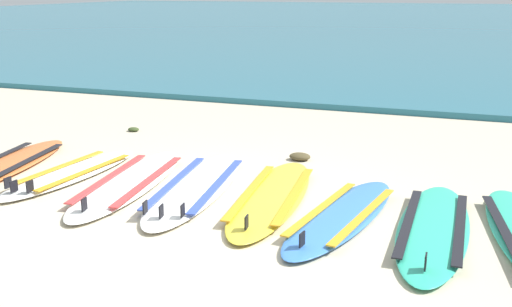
# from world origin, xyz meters

# --- Properties ---
(ground_plane) EXTENTS (80.00, 80.00, 0.00)m
(ground_plane) POSITION_xyz_m (0.00, 0.00, 0.00)
(ground_plane) COLOR #C1B599
(sea) EXTENTS (80.00, 60.00, 0.10)m
(sea) POSITION_xyz_m (0.00, 35.09, 0.05)
(sea) COLOR #23667A
(sea) RESTS_ON ground
(surfboard_0) EXTENTS (0.95, 2.36, 0.18)m
(surfboard_0) POSITION_xyz_m (-2.72, 0.63, 0.04)
(surfboard_0) COLOR orange
(surfboard_0) RESTS_ON ground
(surfboard_1) EXTENTS (0.68, 2.08, 0.18)m
(surfboard_1) POSITION_xyz_m (-1.85, 0.61, 0.04)
(surfboard_1) COLOR white
(surfboard_1) RESTS_ON ground
(surfboard_2) EXTENTS (0.91, 2.47, 0.18)m
(surfboard_2) POSITION_xyz_m (-1.11, 0.55, 0.04)
(surfboard_2) COLOR white
(surfboard_2) RESTS_ON ground
(surfboard_3) EXTENTS (0.95, 2.53, 0.18)m
(surfboard_3) POSITION_xyz_m (-0.41, 0.65, 0.04)
(surfboard_3) COLOR white
(surfboard_3) RESTS_ON ground
(surfboard_4) EXTENTS (0.83, 2.42, 0.18)m
(surfboard_4) POSITION_xyz_m (0.40, 0.63, 0.04)
(surfboard_4) COLOR yellow
(surfboard_4) RESTS_ON ground
(surfboard_5) EXTENTS (0.85, 2.21, 0.18)m
(surfboard_5) POSITION_xyz_m (1.13, 0.37, 0.04)
(surfboard_5) COLOR #3875CC
(surfboard_5) RESTS_ON ground
(surfboard_6) EXTENTS (0.61, 2.29, 0.18)m
(surfboard_6) POSITION_xyz_m (1.91, 0.34, 0.04)
(surfboard_6) COLOR #2DB793
(surfboard_6) RESTS_ON ground
(seaweed_clump_near_shoreline) EXTENTS (0.16, 0.13, 0.06)m
(seaweed_clump_near_shoreline) POSITION_xyz_m (-2.34, 2.67, 0.03)
(seaweed_clump_near_shoreline) COLOR #384723
(seaweed_clump_near_shoreline) RESTS_ON ground
(seaweed_clump_mid_sand) EXTENTS (0.25, 0.20, 0.09)m
(seaweed_clump_mid_sand) POSITION_xyz_m (0.26, 2.06, 0.04)
(seaweed_clump_mid_sand) COLOR #4C4228
(seaweed_clump_mid_sand) RESTS_ON ground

